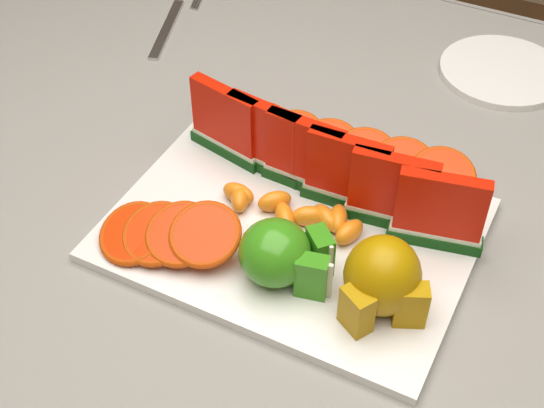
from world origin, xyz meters
TOP-DOWN VIEW (x-y plane):
  - table at (0.00, 0.00)m, footprint 1.40×0.90m
  - tablecloth at (0.00, 0.00)m, footprint 1.53×1.03m
  - platter at (0.08, -0.08)m, footprint 0.40×0.30m
  - apple_cluster at (0.10, -0.15)m, footprint 0.11×0.09m
  - pear_cluster at (0.20, -0.14)m, footprint 0.10×0.10m
  - side_plate at (0.21, 0.34)m, footprint 0.22×0.22m
  - fork at (-0.29, 0.23)m, footprint 0.07×0.19m
  - watermelon_row at (0.09, -0.02)m, footprint 0.39×0.07m
  - orange_fan_front at (-0.03, -0.17)m, footprint 0.17×0.12m
  - orange_fan_back at (0.09, 0.05)m, footprint 0.33×0.11m
  - tangerine_segments at (0.07, -0.07)m, footprint 0.18×0.07m

SIDE VIEW (x-z plane):
  - table at x=0.00m, z-range 0.28..1.03m
  - tablecloth at x=0.00m, z-range 0.62..0.82m
  - fork at x=-0.29m, z-range 0.76..0.76m
  - side_plate at x=0.21m, z-range 0.76..0.77m
  - platter at x=0.08m, z-range 0.76..0.77m
  - tangerine_segments at x=0.07m, z-range 0.77..0.79m
  - orange_fan_back at x=0.09m, z-range 0.77..0.81m
  - orange_fan_front at x=-0.03m, z-range 0.77..0.82m
  - apple_cluster at x=0.10m, z-range 0.77..0.84m
  - pear_cluster at x=0.20m, z-range 0.76..0.85m
  - watermelon_row at x=0.09m, z-range 0.77..0.87m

